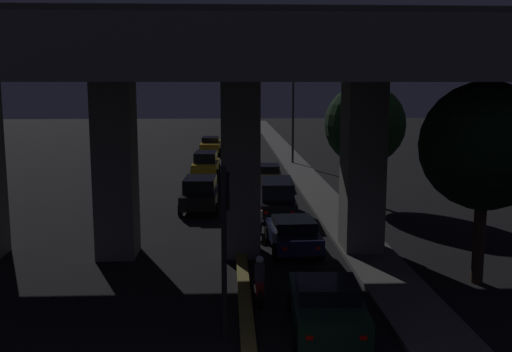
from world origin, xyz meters
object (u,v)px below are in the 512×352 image
object	(u,v)px
traffic_light_left_of_median	(224,222)
car_black_third	(277,197)
car_dark_green_lead	(327,305)
car_black_lead_oncoming	(200,193)
pedestrian_on_sidewalk	(379,226)
street_lamp	(289,112)
car_taxi_yellow_second_oncoming	(206,163)
car_taxi_yellow_third_oncoming	(211,145)
motorcycle_black_filtering_mid	(259,224)
motorcycle_red_filtering_near	(260,282)
car_dark_blue_second	(293,233)
car_taxi_yellow_fourth	(267,174)

from	to	relation	value
traffic_light_left_of_median	car_black_third	distance (m)	14.99
car_dark_green_lead	car_black_lead_oncoming	xyz separation A→B (m)	(-4.07, 15.52, 0.18)
car_black_third	pedestrian_on_sidewalk	bearing A→B (deg)	-148.59
street_lamp	car_black_third	distance (m)	19.09
car_taxi_yellow_second_oncoming	pedestrian_on_sidewalk	xyz separation A→B (m)	(7.61, -19.68, 0.09)
car_black_third	car_taxi_yellow_third_oncoming	distance (m)	26.82
car_taxi_yellow_third_oncoming	car_black_lead_oncoming	bearing A→B (deg)	1.86
motorcycle_black_filtering_mid	street_lamp	bearing A→B (deg)	-4.78
car_dark_green_lead	motorcycle_red_filtering_near	xyz separation A→B (m)	(-1.68, 2.30, -0.12)
street_lamp	car_dark_blue_second	size ratio (longest dim) A/B	1.73
car_dark_blue_second	car_black_third	xyz separation A→B (m)	(-0.11, 6.54, 0.20)
car_taxi_yellow_second_oncoming	street_lamp	bearing A→B (deg)	131.82
traffic_light_left_of_median	car_taxi_yellow_fourth	size ratio (longest dim) A/B	1.07
motorcycle_black_filtering_mid	car_taxi_yellow_fourth	bearing A→B (deg)	-1.17
car_taxi_yellow_fourth	car_taxi_yellow_second_oncoming	size ratio (longest dim) A/B	0.99
car_taxi_yellow_third_oncoming	traffic_light_left_of_median	bearing A→B (deg)	3.59
car_black_lead_oncoming	motorcycle_red_filtering_near	size ratio (longest dim) A/B	2.47
car_taxi_yellow_fourth	motorcycle_black_filtering_mid	xyz separation A→B (m)	(-1.23, -13.08, -0.12)
car_black_lead_oncoming	car_dark_blue_second	bearing A→B (deg)	29.61
car_dark_green_lead	car_taxi_yellow_third_oncoming	bearing A→B (deg)	8.75
car_taxi_yellow_second_oncoming	car_dark_green_lead	bearing A→B (deg)	11.37
car_taxi_yellow_fourth	pedestrian_on_sidewalk	xyz separation A→B (m)	(3.48, -15.14, 0.24)
car_taxi_yellow_third_oncoming	pedestrian_on_sidewalk	size ratio (longest dim) A/B	2.93
car_taxi_yellow_third_oncoming	motorcycle_black_filtering_mid	size ratio (longest dim) A/B	2.57
traffic_light_left_of_median	car_dark_green_lead	xyz separation A→B (m)	(2.74, 0.38, -2.41)
car_taxi_yellow_third_oncoming	car_black_third	bearing A→B (deg)	10.21
pedestrian_on_sidewalk	car_taxi_yellow_second_oncoming	bearing A→B (deg)	111.15
car_dark_blue_second	car_black_third	bearing A→B (deg)	-1.86
motorcycle_black_filtering_mid	traffic_light_left_of_median	bearing A→B (deg)	176.22
car_taxi_yellow_fourth	pedestrian_on_sidewalk	world-z (taller)	pedestrian_on_sidewalk
car_taxi_yellow_fourth	car_black_lead_oncoming	bearing A→B (deg)	154.65
motorcycle_black_filtering_mid	car_dark_blue_second	bearing A→B (deg)	-146.92
car_taxi_yellow_third_oncoming	motorcycle_red_filtering_near	xyz separation A→B (m)	(2.54, -38.44, -0.20)
car_taxi_yellow_fourth	motorcycle_red_filtering_near	size ratio (longest dim) A/B	2.55
car_taxi_yellow_fourth	traffic_light_left_of_median	bearing A→B (deg)	176.28
street_lamp	car_black_third	xyz separation A→B (m)	(-2.50, -18.64, -3.29)
street_lamp	motorcycle_black_filtering_mid	distance (m)	23.51
traffic_light_left_of_median	car_dark_blue_second	xyz separation A→B (m)	(2.68, 8.06, -2.41)
traffic_light_left_of_median	street_lamp	bearing A→B (deg)	81.32
car_taxi_yellow_third_oncoming	pedestrian_on_sidewalk	distance (m)	33.74
car_dark_blue_second	car_black_lead_oncoming	world-z (taller)	car_black_lead_oncoming
street_lamp	car_taxi_yellow_fourth	bearing A→B (deg)	-103.66
traffic_light_left_of_median	car_dark_green_lead	size ratio (longest dim) A/B	1.11
street_lamp	motorcycle_red_filtering_near	size ratio (longest dim) A/B	4.20
car_dark_green_lead	car_taxi_yellow_third_oncoming	world-z (taller)	car_taxi_yellow_third_oncoming
car_dark_blue_second	car_taxi_yellow_third_oncoming	bearing A→B (deg)	4.37
traffic_light_left_of_median	car_taxi_yellow_second_oncoming	bearing A→B (deg)	92.99
car_taxi_yellow_fourth	motorcycle_red_filtering_near	distance (m)	20.77
street_lamp	car_dark_blue_second	xyz separation A→B (m)	(-2.39, -25.18, -3.50)
pedestrian_on_sidewalk	car_taxi_yellow_third_oncoming	bearing A→B (deg)	103.06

